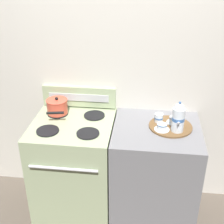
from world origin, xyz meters
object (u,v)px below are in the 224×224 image
at_px(teacup_right, 162,127).
at_px(teapot, 178,117).
at_px(saucepan, 57,106).
at_px(creamer_jug, 159,118).
at_px(serving_tray, 170,126).
at_px(teacup_left, 174,120).
at_px(stove, 75,167).

bearing_deg(teacup_right, teapot, -0.55).
distance_m(saucepan, creamer_jug, 0.89).
distance_m(saucepan, teacup_right, 0.93).
relative_size(saucepan, serving_tray, 0.78).
relative_size(teacup_right, creamer_jug, 1.68).
bearing_deg(teacup_left, teacup_right, -128.92).
bearing_deg(creamer_jug, teacup_left, -1.78).
bearing_deg(teacup_left, saucepan, 176.80).
relative_size(saucepan, teapot, 1.07).
xyz_separation_m(saucepan, teapot, (1.03, -0.18, 0.06)).
distance_m(serving_tray, teapot, 0.16).
bearing_deg(saucepan, teacup_left, -3.20).
bearing_deg(creamer_jug, stove, -172.48).
bearing_deg(saucepan, teacup_right, -11.37).
bearing_deg(teacup_left, stove, -173.86).
bearing_deg(teapot, serving_tray, 121.96).
relative_size(saucepan, teacup_right, 2.26).
bearing_deg(teapot, creamer_jug, 137.68).
bearing_deg(teapot, teacup_right, 179.45).
xyz_separation_m(stove, teapot, (0.87, -0.04, 0.60)).
distance_m(teapot, teacup_left, 0.16).
bearing_deg(teapot, teacup_left, 97.96).
bearing_deg(teacup_left, serving_tray, -119.31).
relative_size(stove, creamer_jug, 13.00).
bearing_deg(saucepan, stove, -42.05).
distance_m(teacup_right, creamer_jug, 0.13).
distance_m(stove, teapot, 1.05).
distance_m(teapot, creamer_jug, 0.21).
relative_size(saucepan, creamer_jug, 3.81).
xyz_separation_m(stove, teacup_left, (0.85, 0.09, 0.50)).
height_order(stove, teacup_right, teacup_right).
distance_m(saucepan, serving_tray, 0.99).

